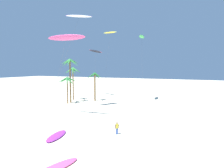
# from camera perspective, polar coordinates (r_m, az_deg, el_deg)

# --- Properties ---
(palm_tree_0) EXTENTS (5.03, 4.70, 9.04)m
(palm_tree_0) POSITION_cam_1_polar(r_m,az_deg,el_deg) (51.07, -12.19, 3.53)
(palm_tree_0) COLOR olive
(palm_tree_0) RESTS_ON ground
(palm_tree_1) EXTENTS (5.04, 4.79, 11.16)m
(palm_tree_1) POSITION_cam_1_polar(r_m,az_deg,el_deg) (47.08, -13.09, 5.21)
(palm_tree_1) COLOR brown
(palm_tree_1) RESTS_ON ground
(palm_tree_2) EXTENTS (4.82, 4.90, 6.63)m
(palm_tree_2) POSITION_cam_1_polar(r_m,az_deg,el_deg) (46.00, -13.87, 0.72)
(palm_tree_2) COLOR olive
(palm_tree_2) RESTS_ON ground
(palm_tree_3) EXTENTS (4.59, 4.56, 7.66)m
(palm_tree_3) POSITION_cam_1_polar(r_m,az_deg,el_deg) (48.46, -5.49, 1.71)
(palm_tree_3) COLOR brown
(palm_tree_3) RESTS_ON ground
(flying_kite_0) EXTENTS (3.64, 11.02, 17.19)m
(flying_kite_0) POSITION_cam_1_polar(r_m,az_deg,el_deg) (48.85, 9.35, 14.44)
(flying_kite_0) COLOR green
(flying_kite_0) RESTS_ON ground
(flying_kite_2) EXTENTS (4.36, 12.57, 20.25)m
(flying_kite_2) POSITION_cam_1_polar(r_m,az_deg,el_deg) (40.54, -10.21, 20.23)
(flying_kite_2) COLOR white
(flying_kite_2) RESTS_ON ground
(flying_kite_3) EXTENTS (7.35, 6.92, 14.59)m
(flying_kite_3) POSITION_cam_1_polar(r_m,az_deg,el_deg) (32.69, -14.23, 13.98)
(flying_kite_3) COLOR #EA5193
(flying_kite_3) RESTS_ON ground
(flying_kite_4) EXTENTS (4.83, 5.90, 21.25)m
(flying_kite_4) POSITION_cam_1_polar(r_m,az_deg,el_deg) (63.76, -0.60, 15.88)
(flying_kite_4) COLOR yellow
(flying_kite_4) RESTS_ON ground
(flying_kite_5) EXTENTS (6.46, 7.95, 15.05)m
(flying_kite_5) POSITION_cam_1_polar(r_m,az_deg,el_deg) (57.56, -5.24, 10.23)
(flying_kite_5) COLOR black
(flying_kite_5) RESTS_ON ground
(grounded_kite_0) EXTENTS (2.56, 4.89, 0.24)m
(grounded_kite_0) POSITION_cam_1_polar(r_m,az_deg,el_deg) (18.13, -17.56, -23.87)
(grounded_kite_0) COLOR #EA5193
(grounded_kite_0) RESTS_ON ground
(grounded_kite_1) EXTENTS (2.43, 4.48, 0.29)m
(grounded_kite_1) POSITION_cam_1_polar(r_m,az_deg,el_deg) (25.23, -17.04, -15.28)
(grounded_kite_1) COLOR purple
(grounded_kite_1) RESTS_ON ground
(person_foreground_walker) EXTENTS (0.40, 0.38, 1.67)m
(person_foreground_walker) POSITION_cam_1_polar(r_m,az_deg,el_deg) (24.79, 1.56, -13.55)
(person_foreground_walker) COLOR #284CA3
(person_foreground_walker) RESTS_ON ground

